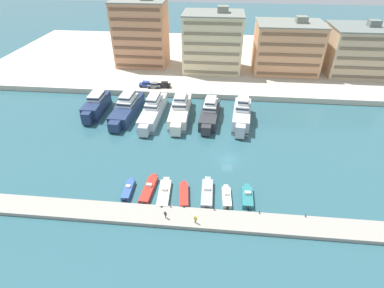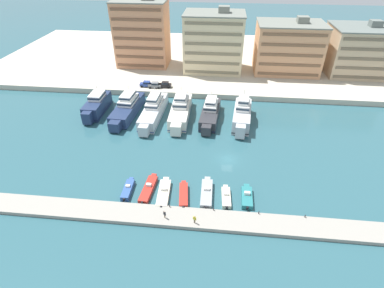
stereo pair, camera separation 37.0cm
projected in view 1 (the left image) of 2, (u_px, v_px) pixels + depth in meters
ground_plane at (228, 159)px, 67.51m from camera, size 400.00×400.00×0.00m
quay_promenade at (228, 60)px, 120.54m from camera, size 180.00×70.00×1.70m
pier_dock at (228, 221)px, 52.27m from camera, size 120.00×4.53×0.76m
yacht_navy_far_left at (96, 105)px, 84.59m from camera, size 4.46×15.47×7.07m
yacht_navy_left at (127, 108)px, 83.68m from camera, size 6.11×20.38×7.52m
yacht_silver_mid_left at (153, 110)px, 82.43m from camera, size 5.07×21.35×7.70m
yacht_ivory_center_left at (180, 110)px, 82.22m from camera, size 5.11×20.01×8.08m
yacht_charcoal_center at (210, 112)px, 81.58m from camera, size 5.37×18.25×7.27m
yacht_silver_center_right at (242, 114)px, 79.70m from camera, size 5.60×17.23×8.69m
motorboat_blue_far_left at (128, 190)px, 58.63m from camera, size 1.71×6.32×1.38m
motorboat_red_left at (149, 189)px, 58.83m from camera, size 2.36×8.46×1.49m
motorboat_cream_mid_left at (164, 193)px, 57.99m from camera, size 2.55×8.42×1.42m
motorboat_red_center_left at (184, 195)px, 57.50m from camera, size 2.34×7.22×0.98m
motorboat_grey_center at (207, 193)px, 57.84m from camera, size 2.27×8.48×1.54m
motorboat_cream_center_right at (227, 197)px, 57.11m from camera, size 1.92×6.17×1.28m
motorboat_teal_mid_right at (247, 197)px, 57.03m from camera, size 2.09×6.48×1.60m
car_blue_far_left at (146, 84)px, 95.85m from camera, size 4.12×1.97×1.80m
car_grey_left at (154, 85)px, 95.22m from camera, size 4.19×2.10×1.80m
car_black_mid_left at (164, 84)px, 95.48m from camera, size 4.16×2.04×1.80m
apartment_block_far_left at (141, 34)px, 107.45m from camera, size 18.78×12.37×24.29m
apartment_block_left at (213, 42)px, 103.72m from camera, size 20.30×14.32×21.43m
apartment_block_mid_left at (287, 47)px, 103.54m from camera, size 22.24×15.30×18.54m
apartment_block_center_left at (357, 50)px, 102.64m from camera, size 19.87×17.35×17.66m
pedestrian_near_edge at (165, 214)px, 51.85m from camera, size 0.52×0.45×1.64m
pedestrian_mid_deck at (195, 219)px, 50.92m from camera, size 0.59×0.43×1.72m
bollard_west at (170, 206)px, 54.36m from camera, size 0.20×0.20×0.61m
bollard_west_mid at (214, 209)px, 53.72m from camera, size 0.20×0.20×0.61m
bollard_east_mid at (259, 212)px, 53.08m from camera, size 0.20×0.20×0.61m
bollard_east at (306, 215)px, 52.44m from camera, size 0.20×0.20×0.61m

